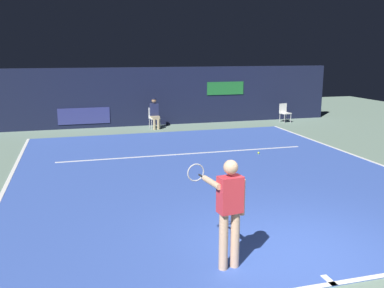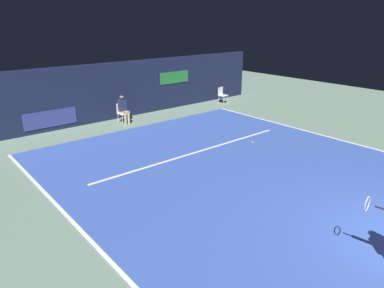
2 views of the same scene
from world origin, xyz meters
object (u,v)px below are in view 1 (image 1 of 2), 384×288
Objects in this scene: line_judge_on_chair at (155,113)px; courtside_chair_near at (284,112)px; tennis_player at (229,207)px; tennis_ball at (259,153)px.

courtside_chair_near is (6.24, 0.04, -0.18)m from line_judge_on_chair.
tennis_ball is (3.57, 6.71, -0.94)m from tennis_player.
line_judge_on_chair is 1.50× the size of courtside_chair_near.
tennis_ball is at bearing 61.99° from tennis_player.
line_judge_on_chair reaches higher than courtside_chair_near.
line_judge_on_chair is (1.19, 12.26, -0.30)m from tennis_player.
courtside_chair_near is at bearing 55.38° from tennis_ball.
tennis_ball is at bearing -66.84° from line_judge_on_chair.
tennis_player is at bearing -95.55° from line_judge_on_chair.
courtside_chair_near is 12.94× the size of tennis_ball.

